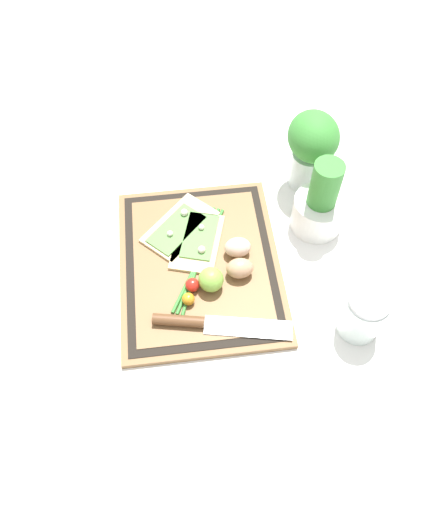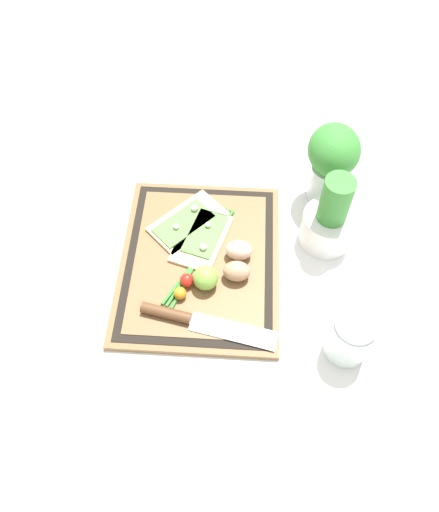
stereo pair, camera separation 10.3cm
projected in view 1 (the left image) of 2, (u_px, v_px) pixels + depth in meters
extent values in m
plane|color=white|center=(200.00, 267.00, 1.06)|extent=(6.00, 6.00, 0.00)
cube|color=brown|center=(200.00, 265.00, 1.05)|extent=(0.42, 0.34, 0.01)
cube|color=black|center=(200.00, 263.00, 1.05)|extent=(0.39, 0.31, 0.00)
cube|color=brown|center=(200.00, 263.00, 1.05)|extent=(0.36, 0.27, 0.00)
cube|color=beige|center=(180.00, 227.00, 1.09)|extent=(0.18, 0.18, 0.01)
cube|color=#568942|center=(176.00, 229.00, 1.08)|extent=(0.14, 0.14, 0.00)
sphere|color=silver|center=(184.00, 213.00, 1.10)|extent=(0.02, 0.02, 0.02)
sphere|color=silver|center=(170.00, 234.00, 1.07)|extent=(0.01, 0.01, 0.01)
cube|color=beige|center=(199.00, 242.00, 1.07)|extent=(0.17, 0.13, 0.01)
cube|color=#568942|center=(200.00, 236.00, 1.07)|extent=(0.13, 0.10, 0.00)
sphere|color=silver|center=(202.00, 250.00, 1.04)|extent=(0.02, 0.02, 0.02)
sphere|color=silver|center=(201.00, 227.00, 1.08)|extent=(0.01, 0.01, 0.01)
cube|color=silver|center=(248.00, 328.00, 0.96)|extent=(0.07, 0.17, 0.00)
cylinder|color=brown|center=(178.00, 321.00, 0.96)|extent=(0.04, 0.10, 0.02)
ellipsoid|color=tan|center=(240.00, 268.00, 1.01)|extent=(0.04, 0.06, 0.04)
ellipsoid|color=beige|center=(238.00, 247.00, 1.04)|extent=(0.04, 0.06, 0.04)
sphere|color=#7FB742|center=(211.00, 280.00, 0.99)|extent=(0.05, 0.05, 0.05)
sphere|color=red|center=(192.00, 285.00, 1.00)|extent=(0.03, 0.03, 0.03)
sphere|color=orange|center=(188.00, 299.00, 0.98)|extent=(0.03, 0.03, 0.03)
cylinder|color=#388433|center=(199.00, 258.00, 1.05)|extent=(0.25, 0.14, 0.01)
cylinder|color=#388433|center=(199.00, 258.00, 1.05)|extent=(0.25, 0.12, 0.01)
cylinder|color=#388433|center=(199.00, 258.00, 1.05)|extent=(0.26, 0.10, 0.01)
cylinder|color=white|center=(318.00, 213.00, 1.09)|extent=(0.11, 0.11, 0.08)
cylinder|color=#388433|center=(324.00, 191.00, 1.03)|extent=(0.06, 0.06, 0.15)
cylinder|color=silver|center=(362.00, 315.00, 0.94)|extent=(0.08, 0.08, 0.10)
cylinder|color=#B73323|center=(359.00, 322.00, 0.97)|extent=(0.07, 0.07, 0.04)
cylinder|color=silver|center=(370.00, 301.00, 0.89)|extent=(0.08, 0.08, 0.01)
cylinder|color=silver|center=(307.00, 168.00, 1.15)|extent=(0.08, 0.08, 0.09)
ellipsoid|color=#388433|center=(314.00, 136.00, 1.07)|extent=(0.13, 0.11, 0.10)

